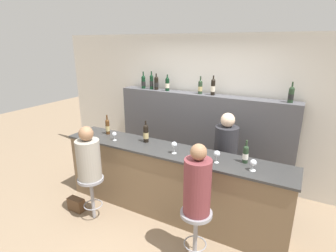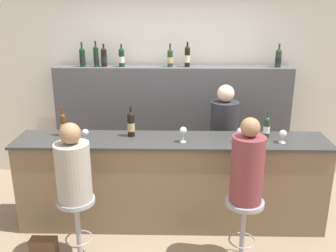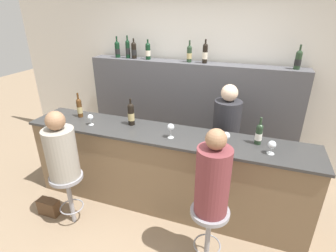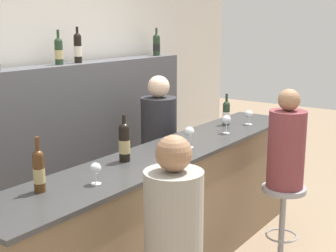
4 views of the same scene
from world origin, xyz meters
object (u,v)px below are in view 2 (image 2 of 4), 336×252
object	(u,v)px
bar_stool_right	(244,214)
guest_seated_right	(247,166)
wine_bottle_counter_1	(131,124)
wine_glass_2	(240,132)
wine_bottle_counter_2	(267,127)
wine_bottle_backbar_0	(82,57)
wine_glass_3	(283,134)
wine_glass_1	(183,131)
bartender	(223,148)
wine_bottle_backbar_2	(104,57)
wine_bottle_backbar_3	(122,57)
handbag	(44,247)
wine_bottle_counter_0	(63,124)
wine_bottle_backbar_6	(278,58)
wine_bottle_backbar_5	(187,56)
wine_glass_0	(85,133)
wine_bottle_backbar_1	(96,56)
guest_seated_left	(73,168)
wine_bottle_backbar_4	(170,58)
bar_stool_left	(77,212)

from	to	relation	value
bar_stool_right	guest_seated_right	distance (m)	0.50
wine_bottle_counter_1	wine_glass_2	size ratio (longest dim) A/B	2.07
wine_bottle_counter_2	wine_bottle_backbar_0	world-z (taller)	wine_bottle_backbar_0
wine_bottle_counter_1	wine_glass_3	size ratio (longest dim) A/B	2.38
wine_glass_1	bartender	bearing A→B (deg)	52.79
wine_bottle_backbar_2	wine_glass_2	xyz separation A→B (m)	(1.63, -1.26, -0.60)
wine_bottle_backbar_3	wine_glass_1	distance (m)	1.60
handbag	wine_bottle_counter_0	bearing A→B (deg)	84.37
wine_bottle_backbar_6	bartender	size ratio (longest dim) A/B	0.20
wine_bottle_backbar_5	wine_glass_0	xyz separation A→B (m)	(-1.10, -1.26, -0.63)
wine_bottle_counter_0	wine_glass_3	distance (m)	2.35
wine_bottle_backbar_3	wine_glass_3	distance (m)	2.31
guest_seated_right	bartender	distance (m)	1.28
wine_bottle_backbar_1	wine_glass_1	bearing A→B (deg)	-47.93
wine_bottle_counter_0	wine_glass_0	distance (m)	0.33
wine_bottle_counter_2	guest_seated_left	size ratio (longest dim) A/B	0.39
wine_bottle_backbar_4	bartender	distance (m)	1.37
wine_glass_2	bar_stool_left	distance (m)	1.82
wine_bottle_backbar_4	wine_bottle_backbar_6	world-z (taller)	wine_bottle_backbar_6
wine_glass_2	wine_glass_3	bearing A→B (deg)	0.00
wine_bottle_backbar_3	bar_stool_right	distance (m)	2.59
bar_stool_left	wine_glass_2	bearing A→B (deg)	19.23
wine_bottle_backbar_2	wine_glass_3	size ratio (longest dim) A/B	2.13
guest_seated_left	wine_bottle_backbar_3	bearing A→B (deg)	83.08
wine_glass_3	handbag	world-z (taller)	wine_glass_3
wine_glass_2	bartender	size ratio (longest dim) A/B	0.11
wine_bottle_backbar_0	guest_seated_right	size ratio (longest dim) A/B	0.39
wine_bottle_backbar_6	handbag	distance (m)	3.60
wine_bottle_counter_1	wine_bottle_backbar_4	distance (m)	1.29
wine_bottle_counter_2	wine_bottle_backbar_5	distance (m)	1.50
wine_bottle_counter_1	wine_bottle_backbar_4	xyz separation A→B (m)	(0.41, 1.09, 0.57)
wine_bottle_backbar_0	wine_glass_2	bearing A→B (deg)	-33.34
bar_stool_right	wine_bottle_backbar_2	bearing A→B (deg)	131.41
wine_bottle_backbar_1	guest_seated_right	size ratio (longest dim) A/B	0.41
guest_seated_right	handbag	bearing A→B (deg)	180.00
wine_glass_1	handbag	xyz separation A→B (m)	(-1.38, -0.56, -1.04)
wine_bottle_counter_0	wine_glass_1	xyz separation A→B (m)	(1.31, -0.17, -0.01)
wine_glass_2	guest_seated_right	world-z (taller)	guest_seated_right
wine_bottle_backbar_3	handbag	xyz separation A→B (m)	(-0.58, -1.82, -1.63)
wine_bottle_counter_0	handbag	size ratio (longest dim) A/B	1.25
wine_bottle_backbar_3	bar_stool_right	bearing A→B (deg)	-52.97
wine_glass_2	wine_bottle_counter_0	bearing A→B (deg)	174.84
wine_bottle_backbar_4	wine_bottle_backbar_6	xyz separation A→B (m)	(1.42, 0.00, 0.00)
wine_bottle_counter_1	wine_glass_2	distance (m)	1.17
wine_bottle_backbar_2	wine_bottle_backbar_6	distance (m)	2.29
wine_bottle_backbar_0	wine_glass_0	bearing A→B (deg)	-77.04
wine_bottle_counter_1	wine_bottle_backbar_0	world-z (taller)	wine_bottle_backbar_0
bar_stool_left	bar_stool_right	size ratio (longest dim) A/B	1.00
wine_bottle_backbar_6	wine_glass_3	world-z (taller)	wine_bottle_backbar_6
wine_bottle_counter_0	wine_bottle_backbar_1	size ratio (longest dim) A/B	0.97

